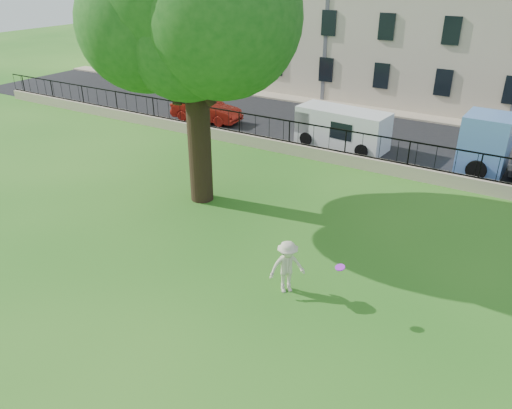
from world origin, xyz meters
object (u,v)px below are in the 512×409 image
Objects in this scene: red_sedan at (206,110)px; white_van at (342,128)px; man at (287,267)px; frisbee at (340,267)px.

red_sedan is 8.81m from white_van.
frisbee is at bearing -49.65° from man.
red_sedan is (-12.46, 12.88, -0.12)m from man.
frisbee reaches higher than red_sedan.
man reaches higher than frisbee.
frisbee is (1.64, -0.10, 0.60)m from man.
white_van is at bearing 59.60° from man.
frisbee is 19.17m from red_sedan.
man is at bearing -141.21° from red_sedan.
red_sedan is at bearing -174.88° from white_van.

